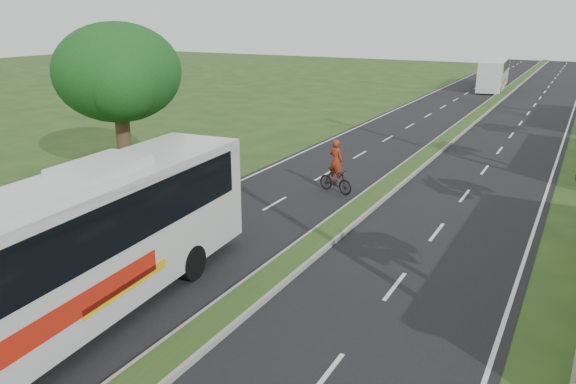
% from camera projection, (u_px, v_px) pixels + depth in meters
% --- Properties ---
extents(ground, '(180.00, 180.00, 0.00)m').
position_uv_depth(ground, '(200.00, 337.00, 14.25)').
color(ground, '#244519').
rests_on(ground, ground).
extents(road_asphalt, '(14.00, 160.00, 0.02)m').
position_uv_depth(road_asphalt, '(419.00, 162.00, 31.02)').
color(road_asphalt, black).
rests_on(road_asphalt, ground).
extents(median_strip, '(1.20, 160.00, 0.18)m').
position_uv_depth(median_strip, '(419.00, 160.00, 30.99)').
color(median_strip, gray).
rests_on(median_strip, ground).
extents(lane_edge_left, '(0.12, 160.00, 0.01)m').
position_uv_depth(lane_edge_left, '(310.00, 149.00, 34.05)').
color(lane_edge_left, silver).
rests_on(lane_edge_left, ground).
extents(lane_edge_right, '(0.12, 160.00, 0.01)m').
position_uv_depth(lane_edge_right, '(551.00, 178.00, 27.99)').
color(lane_edge_right, silver).
rests_on(lane_edge_right, ground).
extents(shade_tree, '(6.30, 6.00, 7.54)m').
position_uv_depth(shade_tree, '(117.00, 76.00, 26.60)').
color(shade_tree, '#473321').
rests_on(shade_tree, ground).
extents(coach_bus_main, '(3.68, 12.99, 4.14)m').
position_uv_depth(coach_bus_main, '(75.00, 244.00, 14.21)').
color(coach_bus_main, silver).
rests_on(coach_bus_main, ground).
extents(coach_bus_far, '(3.14, 11.04, 3.17)m').
position_uv_depth(coach_bus_far, '(494.00, 72.00, 60.80)').
color(coach_bus_far, white).
rests_on(coach_bus_far, ground).
extents(motorcyclist, '(1.94, 1.04, 2.48)m').
position_uv_depth(motorcyclist, '(336.00, 174.00, 25.49)').
color(motorcyclist, black).
rests_on(motorcyclist, ground).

